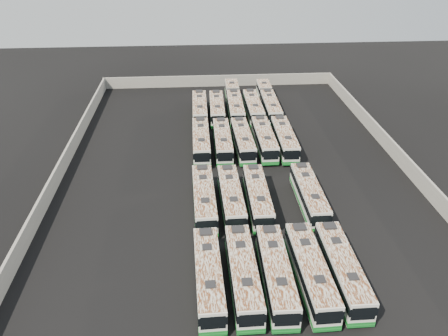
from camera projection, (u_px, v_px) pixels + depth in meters
ground at (236, 179)px, 55.56m from camera, size 140.00×140.00×0.00m
perimeter_wall at (236, 172)px, 55.02m from camera, size 45.20×73.20×2.20m
bus_front_far_left at (209, 276)px, 38.21m from camera, size 2.53×10.86×3.04m
bus_front_left at (243, 274)px, 38.44m from camera, size 2.44×10.99×3.09m
bus_front_center at (276, 273)px, 38.49m from camera, size 2.48×10.93×3.07m
bus_front_right at (311, 271)px, 38.69m from camera, size 2.53×11.08×3.11m
bus_front_far_right at (342, 269)px, 38.99m from camera, size 2.30×10.86×3.06m
bus_midfront_far_left at (204, 198)px, 48.87m from camera, size 2.57×11.13×3.12m
bus_midfront_left at (231, 197)px, 49.15m from camera, size 2.50×10.78×3.02m
bus_midfront_center at (258, 197)px, 49.24m from camera, size 2.36×10.75×3.02m
bus_midfront_far_right at (309, 195)px, 49.60m from camera, size 2.35×10.76×3.03m
bus_midback_far_left at (201, 141)px, 61.66m from camera, size 2.35×11.02×3.10m
bus_midback_left at (223, 141)px, 61.79m from camera, size 2.35×10.77×3.03m
bus_midback_center at (243, 140)px, 61.93m from camera, size 2.57×10.89×3.05m
bus_midback_right at (264, 139)px, 62.21m from camera, size 2.39×10.99×3.09m
bus_midback_far_right at (284, 139)px, 62.25m from camera, size 2.52×11.07×3.11m
bus_back_far_left at (200, 109)px, 72.25m from camera, size 2.40×11.04×3.10m
bus_back_left at (217, 109)px, 72.40m from camera, size 2.55×10.90×3.06m
bus_back_center at (234, 102)px, 75.13m from camera, size 2.69×17.24×3.12m
bus_back_right at (253, 107)px, 72.76m from camera, size 2.35×11.02×3.10m
bus_back_far_right at (268, 101)px, 75.49m from camera, size 2.57×16.72×3.02m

